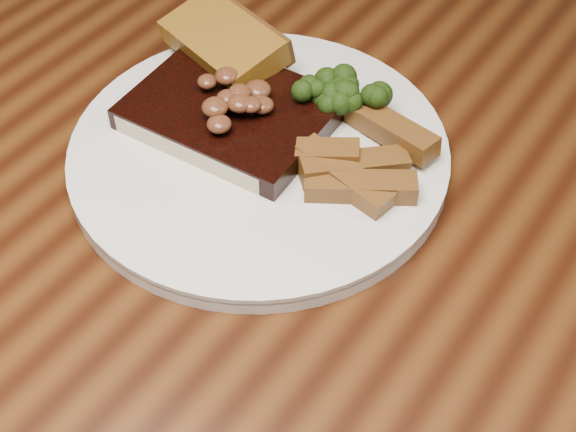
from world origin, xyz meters
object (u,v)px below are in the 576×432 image
at_px(garlic_bread, 224,61).
at_px(steak, 232,113).
at_px(potato_wedges, 341,163).
at_px(plate, 259,155).
at_px(chair_far, 377,66).
at_px(dining_table, 278,331).

bearing_deg(garlic_bread, steak, -31.99).
relative_size(garlic_bread, potato_wedges, 1.00).
distance_m(plate, steak, 0.04).
distance_m(plate, garlic_bread, 0.11).
bearing_deg(chair_far, steak, 93.28).
distance_m(dining_table, potato_wedges, 0.15).
bearing_deg(dining_table, potato_wedges, 91.69).
height_order(plate, garlic_bread, garlic_bread).
distance_m(dining_table, garlic_bread, 0.24).
relative_size(plate, garlic_bread, 2.81).
relative_size(chair_far, potato_wedges, 7.67).
relative_size(steak, garlic_bread, 1.45).
xyz_separation_m(steak, garlic_bread, (-0.05, 0.05, 0.00)).
xyz_separation_m(dining_table, chair_far, (-0.24, 0.59, -0.21)).
xyz_separation_m(plate, potato_wedges, (0.07, 0.01, 0.02)).
distance_m(chair_far, potato_wedges, 0.64).
relative_size(dining_table, garlic_bread, 14.92).
distance_m(dining_table, steak, 0.18).
bearing_deg(dining_table, steak, 140.61).
xyz_separation_m(plate, steak, (-0.04, 0.01, 0.02)).
xyz_separation_m(dining_table, potato_wedges, (-0.00, 0.09, 0.12)).
bearing_deg(garlic_bread, dining_table, -26.84).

